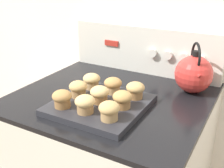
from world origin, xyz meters
TOP-DOWN VIEW (x-y plane):
  - wall_back at (0.00, 0.72)m, footprint 8.00×0.05m
  - control_panel at (0.00, 0.67)m, footprint 0.72×0.07m
  - muffin_pan at (0.01, 0.24)m, footprint 0.32×0.32m
  - muffin_r0_c0 at (-0.08, 0.15)m, footprint 0.07×0.07m
  - muffin_r0_c1 at (0.01, 0.15)m, footprint 0.07×0.07m
  - muffin_r0_c2 at (0.10, 0.15)m, footprint 0.07×0.07m
  - muffin_r1_c0 at (-0.08, 0.24)m, footprint 0.07×0.07m
  - muffin_r1_c1 at (0.01, 0.24)m, footprint 0.07×0.07m
  - muffin_r1_c2 at (0.10, 0.24)m, footprint 0.07×0.07m
  - muffin_r2_c0 at (-0.08, 0.33)m, footprint 0.07×0.07m
  - muffin_r2_c1 at (0.01, 0.34)m, footprint 0.07×0.07m
  - muffin_r2_c2 at (0.11, 0.34)m, footprint 0.07×0.07m
  - tea_kettle at (0.27, 0.54)m, footprint 0.15×0.18m

SIDE VIEW (x-z plane):
  - muffin_pan at x=0.01m, z-range 0.92..0.94m
  - muffin_r0_c0 at x=-0.08m, z-range 0.94..1.00m
  - muffin_r0_c1 at x=0.01m, z-range 0.94..1.00m
  - muffin_r0_c2 at x=0.10m, z-range 0.94..1.00m
  - muffin_r1_c0 at x=-0.08m, z-range 0.94..1.00m
  - muffin_r1_c1 at x=0.01m, z-range 0.94..1.00m
  - muffin_r1_c2 at x=0.10m, z-range 0.94..1.00m
  - muffin_r2_c0 at x=-0.08m, z-range 0.94..1.00m
  - muffin_r2_c1 at x=0.01m, z-range 0.94..1.00m
  - muffin_r2_c2 at x=0.11m, z-range 0.94..1.00m
  - tea_kettle at x=0.27m, z-range 0.90..1.10m
  - control_panel at x=0.00m, z-range 0.92..1.14m
  - wall_back at x=0.00m, z-range 0.00..2.40m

